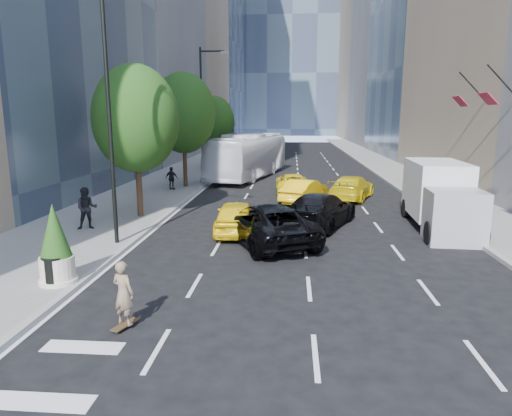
# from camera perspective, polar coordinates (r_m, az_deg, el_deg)

# --- Properties ---
(ground) EXTENTS (160.00, 160.00, 0.00)m
(ground) POSITION_cam_1_polar(r_m,az_deg,el_deg) (14.06, 2.50, -9.89)
(ground) COLOR black
(ground) RESTS_ON ground
(sidewalk_left) EXTENTS (6.00, 120.00, 0.15)m
(sidewalk_left) POSITION_cam_1_polar(r_m,az_deg,el_deg) (44.40, -7.81, 4.79)
(sidewalk_left) COLOR slate
(sidewalk_left) RESTS_ON ground
(sidewalk_right) EXTENTS (4.00, 120.00, 0.15)m
(sidewalk_right) POSITION_cam_1_polar(r_m,az_deg,el_deg) (44.43, 16.96, 4.40)
(sidewalk_right) COLOR slate
(sidewalk_right) RESTS_ON ground
(tower_left_end) EXTENTS (20.00, 28.00, 60.00)m
(tower_left_end) POSITION_cam_1_polar(r_m,az_deg,el_deg) (110.31, -8.07, 24.33)
(tower_left_end) COLOR #333D4F
(tower_left_end) RESTS_ON ground
(tower_right_far) EXTENTS (20.00, 24.00, 50.00)m
(tower_right_far) POSITION_cam_1_polar(r_m,az_deg,el_deg) (114.91, 16.36, 20.93)
(tower_right_far) COLOR gray
(tower_right_far) RESTS_ON ground
(lamp_near) EXTENTS (2.13, 0.22, 10.00)m
(lamp_near) POSITION_cam_1_polar(r_m,az_deg,el_deg) (18.39, -17.49, 13.10)
(lamp_near) COLOR black
(lamp_near) RESTS_ON sidewalk_left
(lamp_far) EXTENTS (2.13, 0.22, 10.00)m
(lamp_far) POSITION_cam_1_polar(r_m,az_deg,el_deg) (35.75, -6.54, 12.46)
(lamp_far) COLOR black
(lamp_far) RESTS_ON sidewalk_left
(tree_near) EXTENTS (4.20, 4.20, 7.46)m
(tree_near) POSITION_cam_1_polar(r_m,az_deg,el_deg) (23.38, -14.80, 10.70)
(tree_near) COLOR #302012
(tree_near) RESTS_ON sidewalk_left
(tree_mid) EXTENTS (4.50, 4.50, 7.99)m
(tree_mid) POSITION_cam_1_polar(r_m,az_deg,el_deg) (32.99, -9.05, 11.63)
(tree_mid) COLOR #302012
(tree_mid) RESTS_ON sidewalk_left
(tree_far) EXTENTS (3.90, 3.90, 6.92)m
(tree_far) POSITION_cam_1_polar(r_m,az_deg,el_deg) (45.74, -5.19, 10.75)
(tree_far) COLOR #302012
(tree_far) RESTS_ON sidewalk_left
(traffic_signal) EXTENTS (2.48, 0.53, 5.20)m
(traffic_signal) POSITION_cam_1_polar(r_m,az_deg,el_deg) (53.54, -2.87, 10.45)
(traffic_signal) COLOR black
(traffic_signal) RESTS_ON sidewalk_left
(facade_flags) EXTENTS (1.85, 13.30, 2.05)m
(facade_flags) POSITION_cam_1_polar(r_m,az_deg,el_deg) (25.28, 29.08, 12.45)
(facade_flags) COLOR black
(facade_flags) RESTS_ON ground
(skateboarder) EXTENTS (0.68, 0.57, 1.61)m
(skateboarder) POSITION_cam_1_polar(r_m,az_deg,el_deg) (11.69, -16.23, -10.67)
(skateboarder) COLOR #7B654D
(skateboarder) RESTS_ON ground
(black_sedan_lincoln) EXTENTS (4.89, 6.43, 1.62)m
(black_sedan_lincoln) POSITION_cam_1_polar(r_m,az_deg,el_deg) (18.63, 1.29, -1.93)
(black_sedan_lincoln) COLOR black
(black_sedan_lincoln) RESTS_ON ground
(black_sedan_mercedes) EXTENTS (4.18, 5.94, 1.60)m
(black_sedan_mercedes) POSITION_cam_1_polar(r_m,az_deg,el_deg) (21.58, 8.03, -0.23)
(black_sedan_mercedes) COLOR black
(black_sedan_mercedes) RESTS_ON ground
(taxi_a) EXTENTS (1.90, 4.40, 1.48)m
(taxi_a) POSITION_cam_1_polar(r_m,az_deg,el_deg) (20.22, -2.49, -1.08)
(taxi_a) COLOR yellow
(taxi_a) RESTS_ON ground
(taxi_b) EXTENTS (3.11, 4.60, 1.44)m
(taxi_b) POSITION_cam_1_polar(r_m,az_deg,el_deg) (27.46, 6.06, 2.14)
(taxi_b) COLOR #F1B60C
(taxi_b) RESTS_ON ground
(taxi_c) EXTENTS (2.42, 4.79, 1.30)m
(taxi_c) POSITION_cam_1_polar(r_m,az_deg,el_deg) (31.06, 4.60, 3.11)
(taxi_c) COLOR yellow
(taxi_c) RESTS_ON ground
(taxi_d) EXTENTS (3.63, 5.45, 1.47)m
(taxi_d) POSITION_cam_1_polar(r_m,az_deg,el_deg) (29.17, 11.89, 2.53)
(taxi_d) COLOR #CEB50A
(taxi_d) RESTS_ON ground
(city_bus) EXTENTS (5.92, 13.55, 3.67)m
(city_bus) POSITION_cam_1_polar(r_m,az_deg,el_deg) (38.76, -0.89, 6.56)
(city_bus) COLOR white
(city_bus) RESTS_ON ground
(box_truck) EXTENTS (2.63, 6.45, 3.03)m
(box_truck) POSITION_cam_1_polar(r_m,az_deg,el_deg) (22.39, 22.03, 1.40)
(box_truck) COLOR silver
(box_truck) RESTS_ON ground
(pedestrian_a) EXTENTS (1.11, 0.99, 1.88)m
(pedestrian_a) POSITION_cam_1_polar(r_m,az_deg,el_deg) (21.60, -20.40, -0.04)
(pedestrian_a) COLOR black
(pedestrian_a) RESTS_ON sidewalk_left
(pedestrian_b) EXTENTS (0.98, 0.58, 1.56)m
(pedestrian_b) POSITION_cam_1_polar(r_m,az_deg,el_deg) (31.86, -10.49, 3.68)
(pedestrian_b) COLOR black
(pedestrian_b) RESTS_ON sidewalk_left
(trash_can) EXTENTS (0.56, 0.56, 0.84)m
(trash_can) POSITION_cam_1_polar(r_m,az_deg,el_deg) (14.95, -23.99, -7.28)
(trash_can) COLOR black
(trash_can) RESTS_ON sidewalk_left
(planter_shrub) EXTENTS (1.02, 1.02, 2.44)m
(planter_shrub) POSITION_cam_1_polar(r_m,az_deg,el_deg) (14.95, -23.78, -4.28)
(planter_shrub) COLOR beige
(planter_shrub) RESTS_ON sidewalk_left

